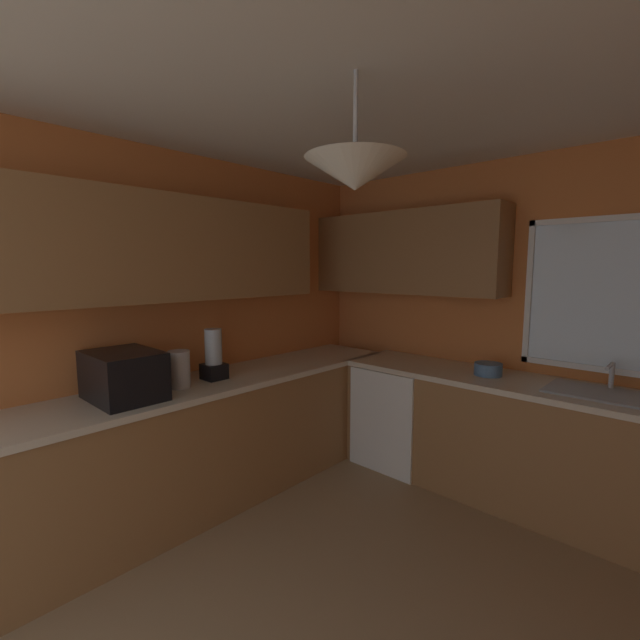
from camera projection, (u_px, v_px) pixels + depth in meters
ground_plane at (351, 611)px, 2.09m from camera, size 8.42×8.42×0.00m
room_shell at (357, 262)px, 2.45m from camera, size 3.52×3.95×2.56m
counter_run_left at (195, 445)px, 2.97m from camera, size 0.65×3.56×0.89m
counter_run_back at (514, 440)px, 3.06m from camera, size 2.61×0.65×0.89m
dishwasher at (399, 414)px, 3.68m from camera, size 0.60×0.60×0.84m
microwave at (124, 375)px, 2.57m from camera, size 0.48×0.36×0.29m
kettle at (179, 369)px, 2.81m from camera, size 0.14×0.14×0.25m
sink_assembly at (606, 393)px, 2.66m from camera, size 0.65×0.40×0.19m
bowl at (488, 369)px, 3.14m from camera, size 0.20×0.20×0.09m
blender_appliance at (214, 357)px, 3.02m from camera, size 0.15×0.15×0.36m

